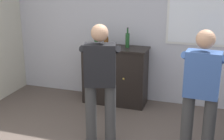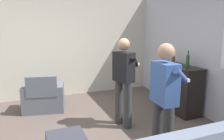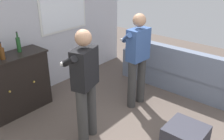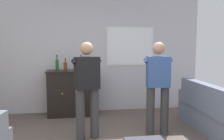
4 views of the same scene
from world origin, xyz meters
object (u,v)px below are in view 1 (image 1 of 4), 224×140
Objects in this scene: sideboard_cabinet at (115,75)px; person_standing_left at (100,81)px; person_standing_right at (201,92)px; bottle_wine_green at (96,39)px; bottle_liquor_amber at (127,40)px; bottle_spirits_clear at (106,42)px.

person_standing_left reaches higher than sideboard_cabinet.
sideboard_cabinet is 0.69× the size of person_standing_right.
person_standing_right is (1.85, -1.39, -0.24)m from bottle_wine_green.
person_standing_left is 1.00× the size of person_standing_right.
bottle_wine_green is at bearing -168.54° from bottle_liquor_amber.
bottle_wine_green is at bearing -179.06° from bottle_spirits_clear.
person_standing_left is (0.26, -1.46, 0.42)m from sideboard_cabinet.
bottle_spirits_clear is (0.18, 0.00, -0.04)m from bottle_wine_green.
person_standing_left reaches higher than bottle_spirits_clear.
person_standing_right reaches higher than bottle_liquor_amber.
bottle_wine_green is 2.33m from person_standing_right.
bottle_liquor_amber is at bearing 13.54° from sideboard_cabinet.
person_standing_left is at bearing -67.31° from bottle_wine_green.
person_standing_left is (0.40, -1.40, -0.20)m from bottle_spirits_clear.
person_standing_right is at bearing -43.56° from sideboard_cabinet.
bottle_wine_green is at bearing 143.11° from person_standing_right.
bottle_liquor_amber is at bearing 11.46° from bottle_wine_green.
sideboard_cabinet is at bearing 10.14° from bottle_wine_green.
person_standing_left is (0.05, -1.51, -0.24)m from bottle_liquor_amber.
bottle_spirits_clear is at bearing 0.94° from bottle_wine_green.
bottle_spirits_clear is (-0.15, -0.06, 0.62)m from sideboard_cabinet.
bottle_wine_green reaches higher than bottle_spirits_clear.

